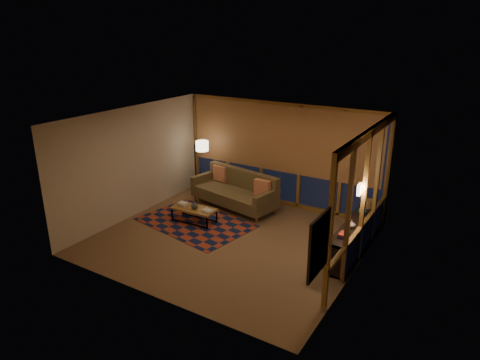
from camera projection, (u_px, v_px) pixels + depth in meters
The scene contains 21 objects.
floor at pixel (230, 239), 9.46m from camera, with size 5.50×5.00×0.01m, color brown.
ceiling at pixel (229, 118), 8.56m from camera, with size 5.50×5.00×0.01m, color white.
walls at pixel (229, 182), 9.01m from camera, with size 5.51×5.01×2.70m.
window_wall_back at pixel (281, 155), 10.96m from camera, with size 5.30×0.16×2.60m, color #A37732, non-canonical shape.
window_wall_right at pixel (364, 197), 8.18m from camera, with size 0.16×3.70×2.60m, color #A37732, non-canonical shape.
wall_art at pixel (318, 245), 6.15m from camera, with size 0.06×0.74×0.94m, color red, non-canonical shape.
wall_sconce at pixel (360, 189), 8.02m from camera, with size 0.12×0.18×0.22m, color #FFE4BE, non-canonical shape.
sofa at pixel (234, 190), 11.00m from camera, with size 2.28×0.92×0.94m, color brown, non-canonical shape.
pillow_left at pixel (220, 174), 11.57m from camera, with size 0.42×0.14×0.42m, color #D13000, non-canonical shape.
pillow_right at pixel (262, 189), 10.51m from camera, with size 0.41×0.14×0.41m, color #D13000, non-canonical shape.
area_rug at pixel (195, 223), 10.26m from camera, with size 2.59×1.73×0.01m, color #9A3923.
coffee_table at pixel (194, 215), 10.24m from camera, with size 1.09×0.50×0.36m, color #A37732, non-canonical shape.
book_stack_a at pixel (183, 204), 10.33m from camera, with size 0.25×0.20×0.07m, color silver, non-canonical shape.
book_stack_b at pixel (208, 211), 9.98m from camera, with size 0.26×0.20×0.05m, color silver, non-canonical shape.
ceramic_pot at pixel (194, 206), 10.11m from camera, with size 0.16×0.16×0.16m, color black.
floor_lamp at pixel (195, 166), 11.94m from camera, with size 0.53×0.34×1.58m, color black, non-canonical shape.
bookshelf at pixel (356, 235), 8.93m from camera, with size 0.40×2.64×0.66m, color black, non-canonical shape.
basket at pixel (368, 203), 9.45m from camera, with size 0.23×0.23×0.18m, color #A97A44.
teal_bowl at pixel (362, 211), 9.07m from camera, with size 0.17×0.17×0.17m, color teal.
vase at pixel (351, 224), 8.45m from camera, with size 0.16×0.16×0.17m, color tan.
shelf_book_stack at pixel (344, 235), 8.11m from camera, with size 0.19×0.27×0.08m, color silver, non-canonical shape.
Camera 1 is at (4.60, -7.13, 4.38)m, focal length 32.00 mm.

